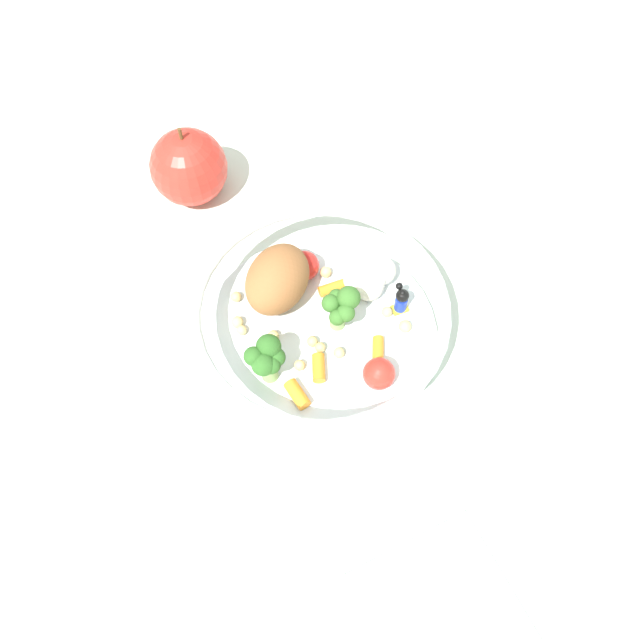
% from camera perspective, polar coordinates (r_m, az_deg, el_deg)
% --- Properties ---
extents(ground_plane, '(2.40, 2.40, 0.00)m').
position_cam_1_polar(ground_plane, '(0.58, 1.44, -1.78)').
color(ground_plane, silver).
extents(food_container, '(0.22, 0.22, 0.06)m').
position_cam_1_polar(food_container, '(0.56, -0.21, 0.73)').
color(food_container, white).
rests_on(food_container, ground_plane).
extents(loose_apple, '(0.08, 0.08, 0.09)m').
position_cam_1_polar(loose_apple, '(0.67, -11.53, 13.10)').
color(loose_apple, red).
rests_on(loose_apple, ground_plane).
extents(folded_napkin, '(0.11, 0.11, 0.01)m').
position_cam_1_polar(folded_napkin, '(0.52, 10.77, -23.96)').
color(folded_napkin, white).
rests_on(folded_napkin, ground_plane).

